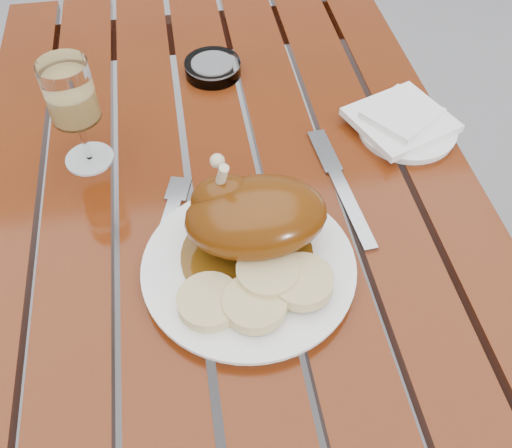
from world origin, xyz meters
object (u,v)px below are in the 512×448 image
(dinner_plate, at_px, (249,268))
(wine_glass, at_px, (77,116))
(ashtray, at_px, (213,68))
(table, at_px, (231,299))
(side_plate, at_px, (407,129))

(dinner_plate, xyz_separation_m, wine_glass, (-0.22, 0.27, 0.08))
(dinner_plate, xyz_separation_m, ashtray, (0.00, 0.47, 0.00))
(table, distance_m, dinner_plate, 0.43)
(side_plate, bearing_deg, wine_glass, 177.99)
(wine_glass, bearing_deg, dinner_plate, -49.92)
(wine_glass, relative_size, ashtray, 1.73)
(wine_glass, xyz_separation_m, ashtray, (0.23, 0.20, -0.08))
(table, height_order, ashtray, ashtray)
(wine_glass, relative_size, side_plate, 1.09)
(table, xyz_separation_m, dinner_plate, (0.01, -0.20, 0.38))
(table, relative_size, side_plate, 7.08)
(table, relative_size, dinner_plate, 4.06)
(dinner_plate, distance_m, ashtray, 0.47)
(side_plate, bearing_deg, dinner_plate, -141.73)
(side_plate, xyz_separation_m, ashtray, (-0.31, 0.22, 0.01))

